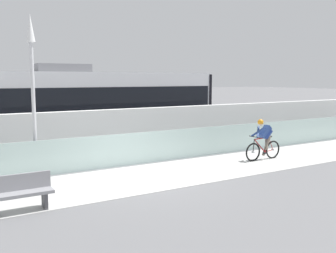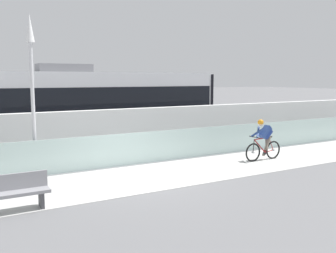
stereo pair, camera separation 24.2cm
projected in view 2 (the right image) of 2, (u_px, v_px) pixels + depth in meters
The scene contains 10 objects.
ground_plane at pixel (141, 178), 12.20m from camera, with size 200.00×200.00×0.00m, color slate.
bike_path_deck at pixel (141, 178), 12.20m from camera, with size 32.00×3.20×0.01m, color beige.
glass_parapet at pixel (119, 150), 13.71m from camera, with size 32.00×0.05×1.18m, color #ADC6C1.
concrete_barrier_wall at pixel (101, 134), 15.22m from camera, with size 32.00×0.36×1.92m, color white.
tram_rail_near at pixel (83, 148), 17.47m from camera, with size 32.00×0.08×0.01m, color #595654.
tram_rail_far at pixel (74, 143), 18.71m from camera, with size 32.00×0.08×0.01m, color #595654.
tram at pixel (106, 105), 18.56m from camera, with size 11.06×2.54×3.81m.
cyclist_on_bike at pixel (264, 140), 14.70m from camera, with size 1.77×0.58×1.61m.
lamp_post_antenna at pixel (32, 74), 12.23m from camera, with size 0.28×0.28×5.20m.
bench at pixel (14, 192), 9.07m from camera, with size 1.60×0.45×0.89m.
Camera 2 is at (-5.18, -10.74, 3.16)m, focal length 40.75 mm.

